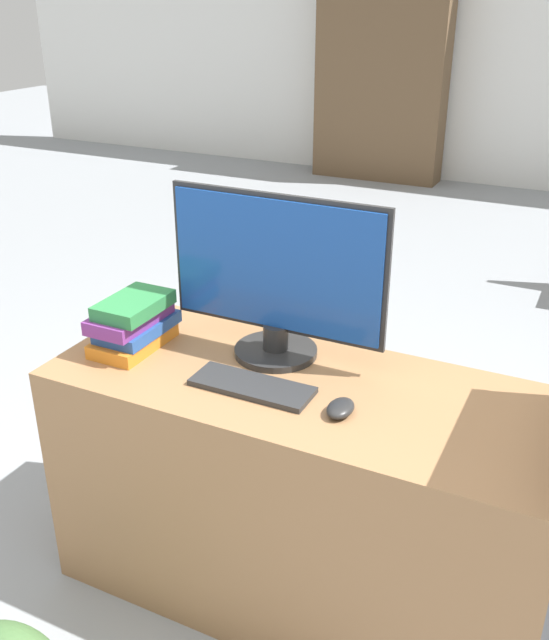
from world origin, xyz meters
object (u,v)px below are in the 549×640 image
monitor (276,277)px  mouse (340,408)px  keyboard (252,386)px  book_stack (134,323)px

monitor → mouse: size_ratio=6.55×
keyboard → mouse: mouse is taller
monitor → book_stack: size_ratio=2.37×
keyboard → book_stack: book_stack is taller
keyboard → book_stack: bearing=171.1°
mouse → book_stack: (-0.70, 0.08, 0.06)m
mouse → book_stack: bearing=173.5°
mouse → book_stack: book_stack is taller
keyboard → mouse: 0.26m
keyboard → mouse: size_ratio=3.36×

